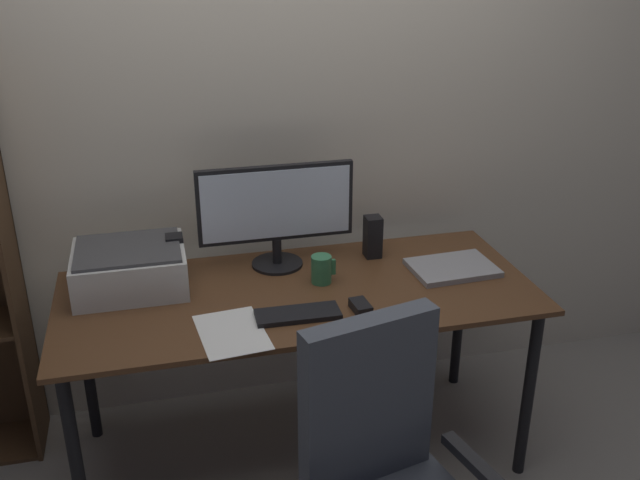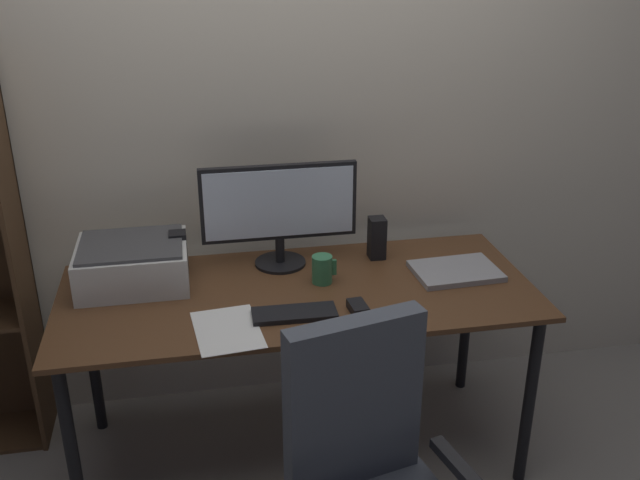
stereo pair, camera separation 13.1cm
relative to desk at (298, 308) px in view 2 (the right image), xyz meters
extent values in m
plane|color=gray|center=(0.00, 0.00, -0.66)|extent=(12.00, 12.00, 0.00)
cube|color=beige|center=(0.00, 0.54, 0.64)|extent=(6.40, 0.10, 2.60)
cube|color=#56351E|center=(0.00, 0.00, 0.07)|extent=(1.74, 0.74, 0.02)
cylinder|color=black|center=(-0.81, -0.31, -0.30)|extent=(0.04, 0.04, 0.72)
cylinder|color=black|center=(0.81, -0.31, -0.30)|extent=(0.04, 0.04, 0.72)
cylinder|color=black|center=(-0.81, 0.31, -0.30)|extent=(0.04, 0.04, 0.72)
cylinder|color=black|center=(0.81, 0.31, -0.30)|extent=(0.04, 0.04, 0.72)
cylinder|color=black|center=(-0.03, 0.23, 0.08)|extent=(0.20, 0.20, 0.01)
cylinder|color=black|center=(-0.03, 0.23, 0.14)|extent=(0.04, 0.04, 0.10)
cube|color=black|center=(-0.03, 0.23, 0.34)|extent=(0.60, 0.03, 0.30)
cube|color=silver|center=(-0.03, 0.22, 0.34)|extent=(0.57, 0.01, 0.27)
cube|color=black|center=(-0.04, -0.19, 0.08)|extent=(0.29, 0.12, 0.02)
cube|color=black|center=(0.18, -0.20, 0.09)|extent=(0.06, 0.10, 0.03)
cylinder|color=#387F51|center=(0.10, 0.05, 0.13)|extent=(0.08, 0.08, 0.11)
cube|color=#387F51|center=(0.14, 0.05, 0.13)|extent=(0.02, 0.01, 0.06)
cube|color=#99999E|center=(0.62, 0.02, 0.09)|extent=(0.33, 0.25, 0.02)
cube|color=black|center=(-0.42, 0.22, 0.16)|extent=(0.06, 0.07, 0.17)
cube|color=black|center=(0.36, 0.22, 0.16)|extent=(0.06, 0.07, 0.17)
cube|color=silver|center=(-0.59, 0.17, 0.15)|extent=(0.40, 0.34, 0.15)
cube|color=#424244|center=(-0.59, 0.17, 0.23)|extent=(0.37, 0.31, 0.01)
cube|color=white|center=(-0.27, -0.24, 0.08)|extent=(0.24, 0.32, 0.00)
cube|color=#474C56|center=(0.04, -0.71, 0.09)|extent=(0.41, 0.16, 0.52)
cube|color=#232326|center=(0.32, -0.84, -0.08)|extent=(0.10, 0.26, 0.03)
cube|color=#4C331E|center=(-1.02, 0.33, 0.14)|extent=(0.02, 0.28, 1.62)
camera|label=1|loc=(-0.48, -2.28, 1.29)|focal=40.09mm
camera|label=2|loc=(-0.35, -2.30, 1.29)|focal=40.09mm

